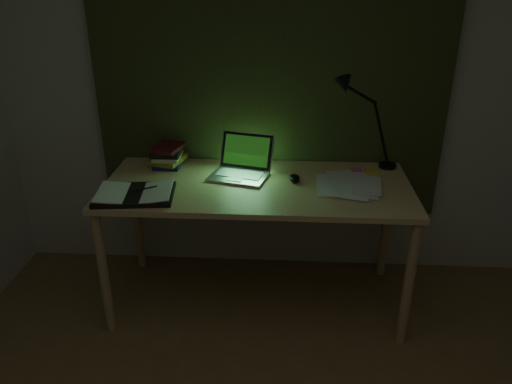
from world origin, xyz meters
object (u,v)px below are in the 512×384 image
(laptop, at_px, (238,159))
(loose_papers, at_px, (356,185))
(desk_lamp, at_px, (393,122))
(desk, at_px, (257,245))
(open_textbook, at_px, (135,194))
(book_stack, at_px, (168,155))

(laptop, distance_m, loose_papers, 0.70)
(loose_papers, distance_m, desk_lamp, 0.48)
(desk, height_order, desk_lamp, desk_lamp)
(laptop, bearing_deg, open_textbook, -136.84)
(desk_lamp, bearing_deg, desk, -157.16)
(desk_lamp, bearing_deg, laptop, -164.57)
(desk, height_order, open_textbook, open_textbook)
(loose_papers, bearing_deg, laptop, 172.81)
(loose_papers, relative_size, desk_lamp, 0.68)
(desk, height_order, laptop, laptop)
(open_textbook, bearing_deg, desk_lamp, 13.36)
(desk, distance_m, laptop, 0.55)
(desk, distance_m, loose_papers, 0.71)
(open_textbook, distance_m, book_stack, 0.48)
(open_textbook, relative_size, book_stack, 1.99)
(laptop, bearing_deg, desk_lamp, 28.39)
(desk_lamp, bearing_deg, book_stack, -176.27)
(book_stack, bearing_deg, loose_papers, -12.86)
(open_textbook, height_order, book_stack, book_stack)
(desk_lamp, bearing_deg, open_textbook, -158.73)
(laptop, relative_size, book_stack, 1.76)
(desk, relative_size, laptop, 4.80)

